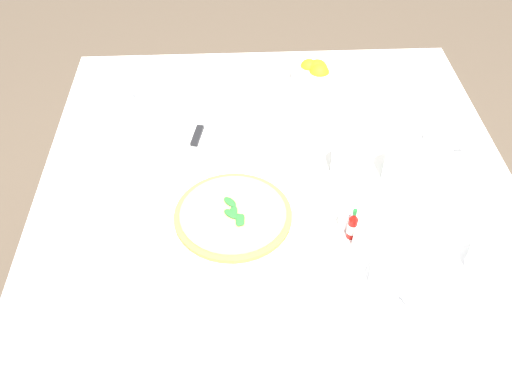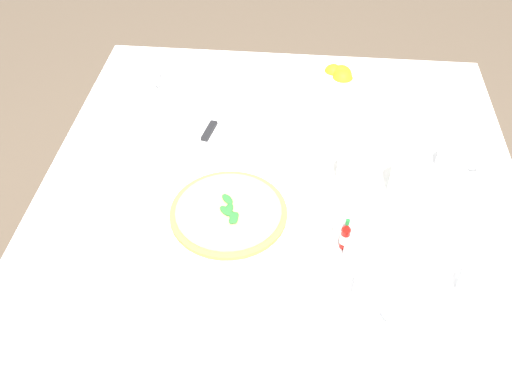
{
  "view_description": "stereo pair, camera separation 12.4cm",
  "coord_description": "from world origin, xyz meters",
  "px_view_note": "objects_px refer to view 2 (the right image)",
  "views": [
    {
      "loc": [
        -0.95,
        0.09,
        1.63
      ],
      "look_at": [
        -0.07,
        0.05,
        0.75
      ],
      "focal_mm": 38.37,
      "sensor_mm": 36.0,
      "label": 1
    },
    {
      "loc": [
        -0.94,
        -0.03,
        1.63
      ],
      "look_at": [
        -0.07,
        0.05,
        0.75
      ],
      "focal_mm": 38.37,
      "sensor_mm": 36.0,
      "label": 2
    }
  ],
  "objects_px": {
    "pizza": "(229,212)",
    "coffee_cup_near_right": "(479,287)",
    "pizza_plate": "(229,217)",
    "water_glass_far_left": "(352,167)",
    "dinner_knife": "(216,120)",
    "coffee_cup_back_corner": "(146,75)",
    "salt_shaker": "(340,228)",
    "citrus_bowl": "(340,78)",
    "napkin_folded": "(216,124)",
    "coffee_cup_far_right": "(453,160)",
    "pepper_shaker": "(350,249)",
    "water_glass_right_edge": "(406,176)",
    "hot_sauce_bottle": "(345,236)",
    "coffee_cup_center_back": "(373,293)"
  },
  "relations": [
    {
      "from": "coffee_cup_near_right",
      "to": "pizza_plate",
      "type": "bearing_deg",
      "value": 73.17
    },
    {
      "from": "dinner_knife",
      "to": "coffee_cup_back_corner",
      "type": "bearing_deg",
      "value": 62.89
    },
    {
      "from": "dinner_knife",
      "to": "salt_shaker",
      "type": "xyz_separation_m",
      "value": [
        -0.35,
        -0.32,
        0.0
      ]
    },
    {
      "from": "hot_sauce_bottle",
      "to": "salt_shaker",
      "type": "xyz_separation_m",
      "value": [
        0.03,
        0.01,
        -0.01
      ]
    },
    {
      "from": "water_glass_far_left",
      "to": "water_glass_right_edge",
      "type": "distance_m",
      "value": 0.12
    },
    {
      "from": "pizza",
      "to": "water_glass_far_left",
      "type": "relative_size",
      "value": 2.46
    },
    {
      "from": "citrus_bowl",
      "to": "hot_sauce_bottle",
      "type": "relative_size",
      "value": 1.81
    },
    {
      "from": "coffee_cup_far_right",
      "to": "dinner_knife",
      "type": "relative_size",
      "value": 0.67
    },
    {
      "from": "pizza",
      "to": "coffee_cup_near_right",
      "type": "relative_size",
      "value": 1.95
    },
    {
      "from": "water_glass_far_left",
      "to": "napkin_folded",
      "type": "distance_m",
      "value": 0.39
    },
    {
      "from": "coffee_cup_center_back",
      "to": "water_glass_right_edge",
      "type": "bearing_deg",
      "value": -15.94
    },
    {
      "from": "pizza_plate",
      "to": "coffee_cup_far_right",
      "type": "relative_size",
      "value": 2.38
    },
    {
      "from": "coffee_cup_back_corner",
      "to": "pepper_shaker",
      "type": "height_order",
      "value": "coffee_cup_back_corner"
    },
    {
      "from": "napkin_folded",
      "to": "dinner_knife",
      "type": "distance_m",
      "value": 0.01
    },
    {
      "from": "coffee_cup_near_right",
      "to": "hot_sauce_bottle",
      "type": "xyz_separation_m",
      "value": [
        0.1,
        0.25,
        0.01
      ]
    },
    {
      "from": "coffee_cup_far_right",
      "to": "dinner_knife",
      "type": "xyz_separation_m",
      "value": [
        0.11,
        0.59,
        -0.01
      ]
    },
    {
      "from": "coffee_cup_back_corner",
      "to": "napkin_folded",
      "type": "bearing_deg",
      "value": -128.99
    },
    {
      "from": "water_glass_far_left",
      "to": "napkin_folded",
      "type": "height_order",
      "value": "water_glass_far_left"
    },
    {
      "from": "pizza_plate",
      "to": "water_glass_far_left",
      "type": "relative_size",
      "value": 2.99
    },
    {
      "from": "pizza_plate",
      "to": "pizza",
      "type": "xyz_separation_m",
      "value": [
        -0.0,
        -0.0,
        0.01
      ]
    },
    {
      "from": "coffee_cup_near_right",
      "to": "napkin_folded",
      "type": "relative_size",
      "value": 0.56
    },
    {
      "from": "coffee_cup_back_corner",
      "to": "pepper_shaker",
      "type": "relative_size",
      "value": 2.31
    },
    {
      "from": "coffee_cup_back_corner",
      "to": "dinner_knife",
      "type": "distance_m",
      "value": 0.29
    },
    {
      "from": "coffee_cup_back_corner",
      "to": "hot_sauce_bottle",
      "type": "xyz_separation_m",
      "value": [
        -0.56,
        -0.55,
        0.01
      ]
    },
    {
      "from": "water_glass_far_left",
      "to": "water_glass_right_edge",
      "type": "relative_size",
      "value": 0.81
    },
    {
      "from": "pizza_plate",
      "to": "water_glass_far_left",
      "type": "height_order",
      "value": "water_glass_far_left"
    },
    {
      "from": "pizza",
      "to": "water_glass_right_edge",
      "type": "xyz_separation_m",
      "value": [
        0.12,
        -0.39,
        0.03
      ]
    },
    {
      "from": "dinner_knife",
      "to": "napkin_folded",
      "type": "bearing_deg",
      "value": 180.0
    },
    {
      "from": "pizza",
      "to": "coffee_cup_back_corner",
      "type": "height_order",
      "value": "coffee_cup_back_corner"
    },
    {
      "from": "salt_shaker",
      "to": "citrus_bowl",
      "type": "bearing_deg",
      "value": -0.95
    },
    {
      "from": "pizza_plate",
      "to": "dinner_knife",
      "type": "bearing_deg",
      "value": 13.11
    },
    {
      "from": "water_glass_far_left",
      "to": "citrus_bowl",
      "type": "distance_m",
      "value": 0.39
    },
    {
      "from": "pizza_plate",
      "to": "pizza",
      "type": "relative_size",
      "value": 1.22
    },
    {
      "from": "pizza_plate",
      "to": "coffee_cup_back_corner",
      "type": "height_order",
      "value": "coffee_cup_back_corner"
    },
    {
      "from": "water_glass_far_left",
      "to": "dinner_knife",
      "type": "height_order",
      "value": "water_glass_far_left"
    },
    {
      "from": "coffee_cup_near_right",
      "to": "salt_shaker",
      "type": "distance_m",
      "value": 0.29
    },
    {
      "from": "napkin_folded",
      "to": "salt_shaker",
      "type": "xyz_separation_m",
      "value": [
        -0.35,
        -0.32,
        0.02
      ]
    },
    {
      "from": "napkin_folded",
      "to": "dinner_knife",
      "type": "relative_size",
      "value": 1.21
    },
    {
      "from": "pizza_plate",
      "to": "dinner_knife",
      "type": "xyz_separation_m",
      "value": [
        0.32,
        0.08,
        0.01
      ]
    },
    {
      "from": "pizza_plate",
      "to": "hot_sauce_bottle",
      "type": "height_order",
      "value": "hot_sauce_bottle"
    },
    {
      "from": "pizza_plate",
      "to": "coffee_cup_back_corner",
      "type": "distance_m",
      "value": 0.59
    },
    {
      "from": "pizza_plate",
      "to": "salt_shaker",
      "type": "bearing_deg",
      "value": -95.68
    },
    {
      "from": "pizza_plate",
      "to": "water_glass_right_edge",
      "type": "distance_m",
      "value": 0.41
    },
    {
      "from": "dinner_knife",
      "to": "hot_sauce_bottle",
      "type": "relative_size",
      "value": 2.35
    },
    {
      "from": "pizza",
      "to": "coffee_cup_far_right",
      "type": "height_order",
      "value": "coffee_cup_far_right"
    },
    {
      "from": "coffee_cup_center_back",
      "to": "water_glass_right_edge",
      "type": "height_order",
      "value": "water_glass_right_edge"
    },
    {
      "from": "coffee_cup_near_right",
      "to": "coffee_cup_center_back",
      "type": "height_order",
      "value": "coffee_cup_near_right"
    },
    {
      "from": "pizza",
      "to": "salt_shaker",
      "type": "distance_m",
      "value": 0.24
    },
    {
      "from": "coffee_cup_back_corner",
      "to": "water_glass_right_edge",
      "type": "xyz_separation_m",
      "value": [
        -0.39,
        -0.69,
        0.03
      ]
    },
    {
      "from": "water_glass_right_edge",
      "to": "hot_sauce_bottle",
      "type": "bearing_deg",
      "value": 141.09
    }
  ]
}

